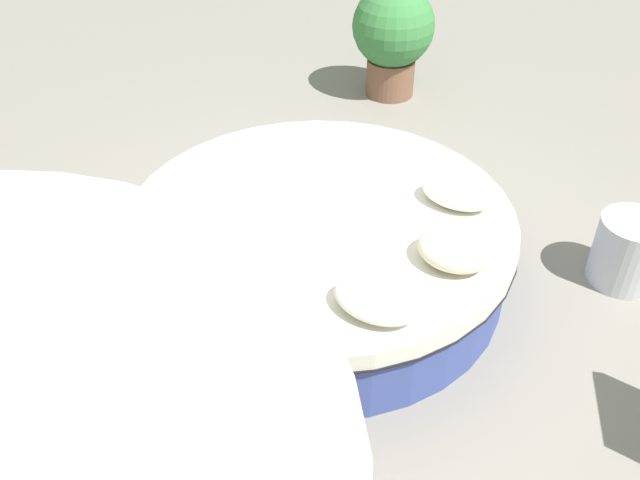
# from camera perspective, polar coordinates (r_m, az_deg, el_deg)

# --- Properties ---
(ground_plane) EXTENTS (16.00, 16.00, 0.00)m
(ground_plane) POSITION_cam_1_polar(r_m,az_deg,el_deg) (4.70, 0.00, -3.07)
(ground_plane) COLOR gray
(round_bed) EXTENTS (2.47, 2.47, 0.53)m
(round_bed) POSITION_cam_1_polar(r_m,az_deg,el_deg) (4.53, 0.00, -0.46)
(round_bed) COLOR #38478C
(round_bed) RESTS_ON ground_plane
(throw_pillow_0) EXTENTS (0.48, 0.34, 0.15)m
(throw_pillow_0) POSITION_cam_1_polar(r_m,az_deg,el_deg) (3.65, 4.68, -4.83)
(throw_pillow_0) COLOR white
(throw_pillow_0) RESTS_ON round_bed
(throw_pillow_1) EXTENTS (0.43, 0.38, 0.18)m
(throw_pillow_1) POSITION_cam_1_polar(r_m,az_deg,el_deg) (4.01, 10.94, -0.71)
(throw_pillow_1) COLOR beige
(throw_pillow_1) RESTS_ON round_bed
(throw_pillow_2) EXTENTS (0.46, 0.31, 0.16)m
(throw_pillow_2) POSITION_cam_1_polar(r_m,az_deg,el_deg) (4.51, 11.12, 3.80)
(throw_pillow_2) COLOR white
(throw_pillow_2) RESTS_ON round_bed
(planter) EXTENTS (0.77, 0.77, 1.07)m
(planter) POSITION_cam_1_polar(r_m,az_deg,el_deg) (6.85, 5.97, 16.42)
(planter) COLOR brown
(planter) RESTS_ON ground_plane
(side_table) EXTENTS (0.45, 0.45, 0.47)m
(side_table) POSITION_cam_1_polar(r_m,az_deg,el_deg) (4.97, 23.84, -0.83)
(side_table) COLOR #B7B7BC
(side_table) RESTS_ON ground_plane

